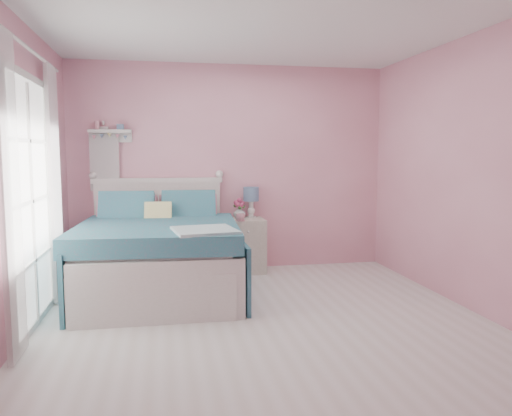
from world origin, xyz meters
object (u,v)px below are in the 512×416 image
object	(u,v)px
table_lamp	(251,196)
teacup	(240,217)
nightstand	(245,245)
bed	(159,256)
vase	(239,212)

from	to	relation	value
table_lamp	teacup	distance (m)	0.39
table_lamp	nightstand	bearing A→B (deg)	-133.13
table_lamp	teacup	xyz separation A→B (m)	(-0.18, -0.26, -0.23)
bed	table_lamp	size ratio (longest dim) A/B	5.34
bed	teacup	distance (m)	1.19
table_lamp	vase	bearing A→B (deg)	-164.86
nightstand	teacup	size ratio (longest dim) A/B	6.20
nightstand	bed	bearing A→B (deg)	-143.88
vase	bed	bearing A→B (deg)	-140.20
nightstand	vase	xyz separation A→B (m)	(-0.07, 0.05, 0.41)
table_lamp	teacup	bearing A→B (deg)	-124.49
table_lamp	vase	size ratio (longest dim) A/B	2.52
table_lamp	teacup	size ratio (longest dim) A/B	3.61
nightstand	teacup	world-z (taller)	teacup
bed	nightstand	bearing A→B (deg)	39.67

